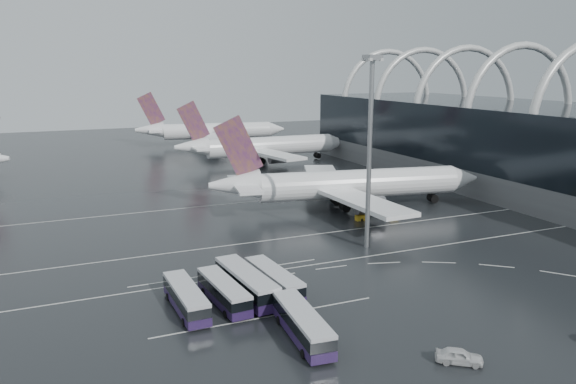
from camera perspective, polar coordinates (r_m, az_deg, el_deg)
name	(u,v)px	position (r m, az deg, el deg)	size (l,w,h in m)	color
ground	(370,251)	(91.63, 8.34, -5.99)	(420.00, 420.00, 0.00)	black
terminal	(555,147)	(143.85, 25.52, 4.11)	(42.00, 160.00, 34.90)	#525457
lane_marking_near	(377,255)	(90.03, 9.01, -6.34)	(120.00, 0.25, 0.01)	silver
lane_marking_mid	(335,232)	(101.52, 4.79, -4.05)	(120.00, 0.25, 0.01)	silver
lane_marking_far	(276,199)	(126.03, -1.22, -0.72)	(120.00, 0.25, 0.01)	silver
bus_bay_line_south	(268,317)	(68.19, -2.10, -12.54)	(28.00, 0.25, 0.01)	silver
bus_bay_line_north	(227,272)	(82.15, -6.21, -8.13)	(28.00, 0.25, 0.01)	silver
airliner_main	(345,185)	(117.28, 5.85, 0.71)	(58.76, 50.89, 19.94)	white
airliner_gate_b	(262,147)	(174.40, -2.69, 4.60)	(56.14, 50.62, 19.54)	white
airliner_gate_c	(209,131)	(217.15, -8.01, 6.11)	(56.86, 51.91, 20.27)	white
bus_row_near_a	(186,298)	(70.12, -10.33, -10.52)	(3.18, 12.44, 3.05)	#211239
bus_row_near_b	(224,291)	(71.35, -6.55, -10.00)	(3.64, 12.33, 2.99)	#211239
bus_row_near_c	(246,283)	(73.14, -4.26, -9.17)	(4.27, 14.19, 3.44)	#211239
bus_row_near_d	(274,280)	(74.38, -1.45, -8.91)	(3.75, 12.75, 3.10)	#211239
bus_row_far_b	(302,324)	(62.51, 1.47, -13.22)	(3.98, 13.00, 3.15)	#211239
van_curve_b	(459,356)	(60.67, 17.00, -15.65)	(1.87, 4.65, 1.58)	silver
floodlight_mast	(370,129)	(89.69, 8.35, 6.31)	(2.36, 2.36, 30.82)	gray
gse_cart_belly_a	(393,215)	(112.78, 10.61, -2.26)	(1.87, 1.11, 1.02)	gold
gse_cart_belly_c	(360,218)	(109.39, 7.37, -2.61)	(1.92, 1.13, 1.05)	gold
gse_cart_belly_e	(352,196)	(126.92, 6.54, -0.45)	(2.10, 1.24, 1.15)	gold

